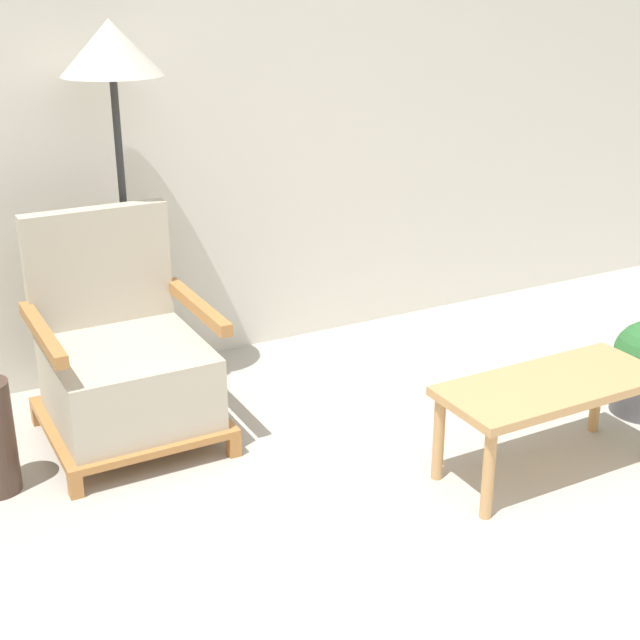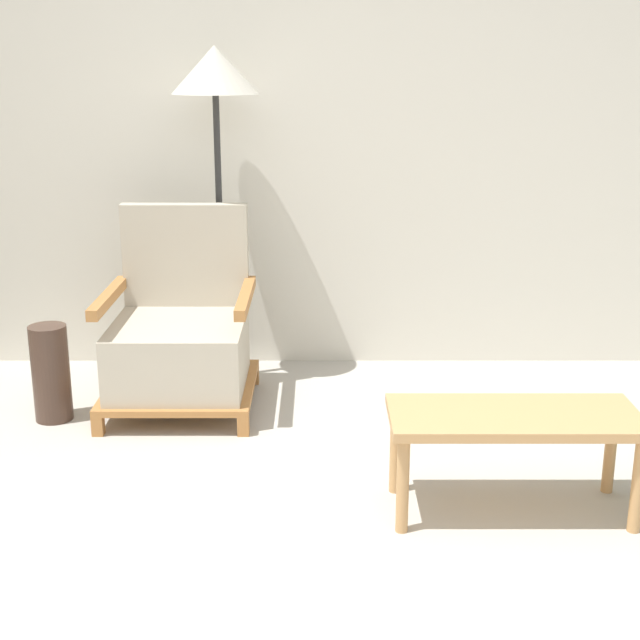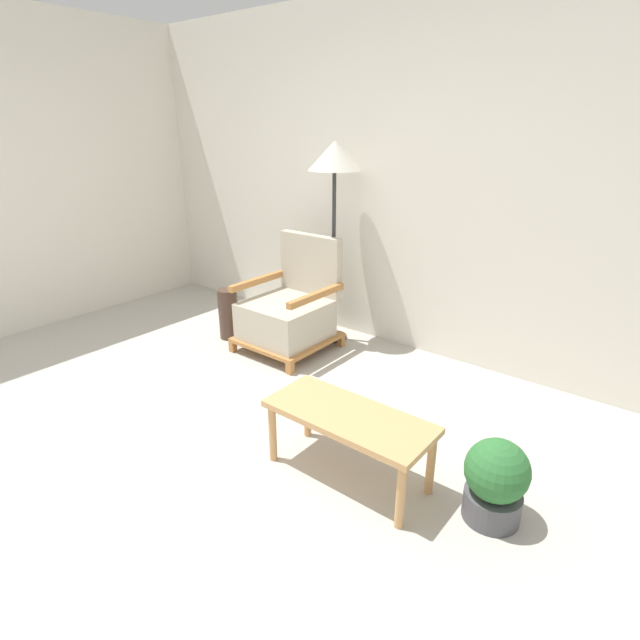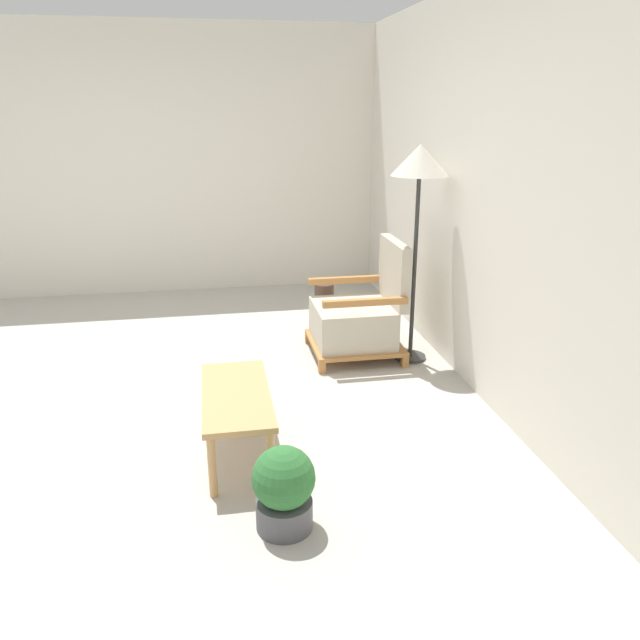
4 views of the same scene
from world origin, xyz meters
name	(u,v)px [view 3 (image 3 of 4)]	position (x,y,z in m)	size (l,w,h in m)	color
ground_plane	(138,488)	(0.00, 0.00, 0.00)	(14.00, 14.00, 0.00)	#B7B2A8
wall_back	(397,181)	(0.00, 2.49, 1.35)	(8.00, 0.06, 2.70)	silver
armchair	(290,312)	(-0.56, 1.81, 0.32)	(0.69, 0.70, 0.92)	#B2753D
floor_lamp	(335,167)	(-0.40, 2.20, 1.46)	(0.42, 0.42, 1.65)	#2D2D2D
coffee_table	(349,422)	(0.79, 0.77, 0.33)	(0.89, 0.38, 0.38)	tan
vase	(228,314)	(-1.12, 1.64, 0.22)	(0.17, 0.17, 0.45)	#473328
potted_plant	(495,480)	(1.51, 0.95, 0.22)	(0.30, 0.30, 0.42)	#4C4C51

